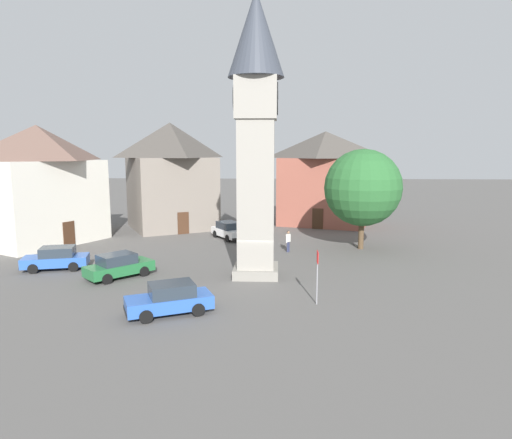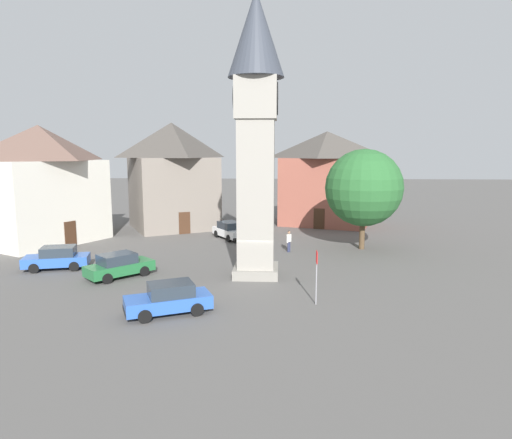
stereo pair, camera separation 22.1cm
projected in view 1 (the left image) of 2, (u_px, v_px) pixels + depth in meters
ground_plane at (256, 275)px, 28.53m from camera, size 200.00×200.00×0.00m
clock_tower at (256, 113)px, 26.99m from camera, size 3.38×3.38×17.43m
car_blue_kerb at (229, 230)px, 40.35m from camera, size 4.37×3.70×1.53m
car_silver_kerb at (119, 266)px, 27.93m from camera, size 4.15×4.06×1.53m
car_red_corner at (170, 299)px, 21.70m from camera, size 3.25×4.46×1.53m
car_white_side at (56, 258)px, 29.87m from camera, size 2.71×4.43×1.53m
pedestrian at (288, 239)px, 35.01m from camera, size 0.47×0.39×1.69m
tree at (363, 188)px, 35.56m from camera, size 6.13×6.13×8.02m
building_shop_left at (40, 184)px, 37.92m from camera, size 11.62×10.43×10.00m
building_terrace_right at (325, 178)px, 47.55m from camera, size 8.92×10.80×9.87m
building_corner_back at (171, 175)px, 45.39m from camera, size 11.01×10.96×10.65m
road_sign at (317, 269)px, 22.89m from camera, size 0.60×0.07×2.80m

